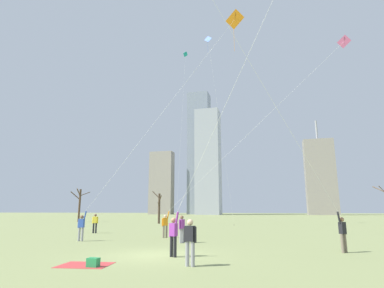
{
  "coord_description": "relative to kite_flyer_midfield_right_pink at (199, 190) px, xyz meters",
  "views": [
    {
      "loc": [
        5.04,
        -13.65,
        1.94
      ],
      "look_at": [
        0.0,
        6.0,
        6.22
      ],
      "focal_mm": 29.38,
      "sensor_mm": 36.0,
      "label": 1
    }
  ],
  "objects": [
    {
      "name": "distant_kite_drifting_right_blue",
      "position": [
        -2.72,
        19.05,
        21.57
      ],
      "size": [
        3.81,
        0.42,
        27.64
      ],
      "color": "blue",
      "rests_on": "ground"
    },
    {
      "name": "skyline_slender_spire",
      "position": [
        -45.56,
        117.64,
        11.19
      ],
      "size": [
        10.94,
        5.36,
        29.25
      ],
      "color": "gray",
      "rests_on": "ground"
    },
    {
      "name": "skyline_squat_block",
      "position": [
        -28.61,
        123.85,
        26.23
      ],
      "size": [
        10.33,
        8.34,
        59.34
      ],
      "color": "gray",
      "rests_on": "ground"
    },
    {
      "name": "bystander_far_off_by_trees",
      "position": [
        2.36,
        -11.65,
        -2.53
      ],
      "size": [
        0.5,
        0.28,
        1.62
      ],
      "color": "gray",
      "rests_on": "ground"
    },
    {
      "name": "bystander_watching_nearby",
      "position": [
        -0.16,
        -4.02,
        -2.53
      ],
      "size": [
        0.32,
        0.48,
        1.62
      ],
      "color": "gray",
      "rests_on": "ground"
    },
    {
      "name": "picnic_spot",
      "position": [
        -1.09,
        -12.47,
        -3.34
      ],
      "size": [
        1.98,
        1.63,
        0.31
      ],
      "color": "#CC3838",
      "rests_on": "ground"
    },
    {
      "name": "bystander_strolling_midfield",
      "position": [
        -9.71,
        2.01,
        -2.53
      ],
      "size": [
        0.5,
        0.27,
        1.62
      ],
      "color": "black",
      "rests_on": "ground"
    },
    {
      "name": "bare_tree_far_right_edge",
      "position": [
        -26.6,
        24.71,
        -0.38
      ],
      "size": [
        2.26,
        3.49,
        5.48
      ],
      "color": "#4C3828",
      "rests_on": "ground"
    },
    {
      "name": "kite_flyer_midfield_center_red",
      "position": [
        2.18,
        -10.22,
        -0.49
      ],
      "size": [
        7.29,
        4.32,
        13.93
      ],
      "color": "black",
      "rests_on": "ground"
    },
    {
      "name": "skyline_mid_tower_right",
      "position": [
        -21.4,
        109.72,
        19.35
      ],
      "size": [
        10.32,
        8.43,
        45.58
      ],
      "color": "#9EA3AD",
      "rests_on": "ground"
    },
    {
      "name": "kite_flyer_foreground_right_orange",
      "position": [
        -4.31,
        -3.54,
        1.39
      ],
      "size": [
        10.84,
        4.48,
        17.41
      ],
      "color": "gray",
      "rests_on": "ground"
    },
    {
      "name": "bare_tree_rightmost",
      "position": [
        -11.15,
        21.7,
        -1.06
      ],
      "size": [
        1.96,
        1.39,
        4.75
      ],
      "color": "#423326",
      "rests_on": "ground"
    },
    {
      "name": "kite_flyer_midfield_right_pink",
      "position": [
        0.0,
        0.0,
        0.0
      ],
      "size": [
        15.04,
        5.21,
        16.7
      ],
      "color": "#726656",
      "rests_on": "ground"
    },
    {
      "name": "distant_kite_high_overhead_teal",
      "position": [
        -5.99,
        16.86,
        17.36
      ],
      "size": [
        0.81,
        2.6,
        24.4
      ],
      "color": "teal",
      "rests_on": "ground"
    },
    {
      "name": "skyline_short_annex",
      "position": [
        24.53,
        115.58,
        12.07
      ],
      "size": [
        11.79,
        6.35,
        39.43
      ],
      "color": "gray",
      "rests_on": "ground"
    },
    {
      "name": "kite_flyer_far_back_purple",
      "position": [
        6.4,
        -7.95,
        1.28
      ],
      "size": [
        10.55,
        8.23,
        20.04
      ],
      "color": "#726656",
      "rests_on": "ground"
    },
    {
      "name": "ground_plane",
      "position": [
        0.29,
        -9.27,
        -3.44
      ],
      "size": [
        400.0,
        400.0,
        0.0
      ],
      "primitive_type": "plane",
      "color": "#848E56"
    }
  ]
}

